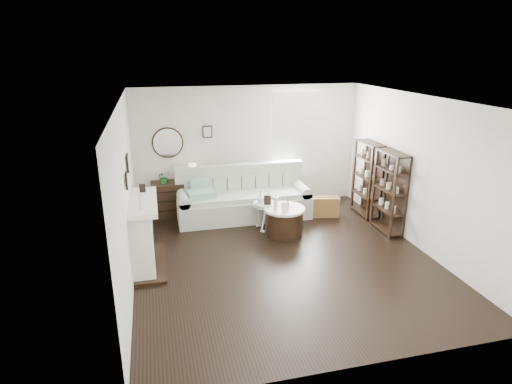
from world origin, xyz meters
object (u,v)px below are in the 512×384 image
object	(u,v)px
pedestal_table	(265,205)
drum_table	(284,221)
sofa	(243,200)
dresser	(179,198)

from	to	relation	value
pedestal_table	drum_table	bearing A→B (deg)	-47.17
sofa	drum_table	xyz separation A→B (m)	(0.57, -1.13, -0.08)
drum_table	dresser	bearing A→B (deg)	141.51
pedestal_table	dresser	bearing A→B (deg)	143.43
sofa	pedestal_table	size ratio (longest dim) A/B	4.92
sofa	drum_table	distance (m)	1.27
sofa	dresser	xyz separation A→B (m)	(-1.33, 0.38, 0.02)
dresser	drum_table	bearing A→B (deg)	-38.49
dresser	drum_table	distance (m)	2.44
sofa	dresser	bearing A→B (deg)	163.92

